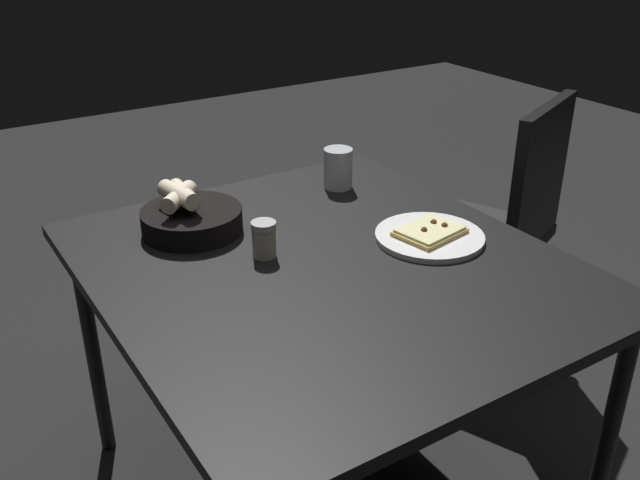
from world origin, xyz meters
TOP-DOWN VIEW (x-y plane):
  - dining_table at (0.00, 0.00)m, footprint 1.12×1.00m
  - pizza_plate at (0.03, 0.28)m, footprint 0.27×0.27m
  - bread_basket at (-0.32, -0.19)m, footprint 0.25×0.25m
  - beer_glass at (-0.37, 0.28)m, footprint 0.08×0.08m
  - pepper_shaker at (-0.10, -0.10)m, footprint 0.06×0.06m
  - chair_near at (-0.27, 0.85)m, footprint 0.58×0.58m

SIDE VIEW (x-z plane):
  - chair_near at x=-0.27m, z-range 0.06..0.98m
  - dining_table at x=0.00m, z-range 0.30..1.02m
  - pizza_plate at x=0.03m, z-range 0.71..0.75m
  - pepper_shaker at x=-0.10m, z-range 0.71..0.80m
  - bread_basket at x=-0.32m, z-range 0.69..0.82m
  - beer_glass at x=-0.37m, z-range 0.71..0.82m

